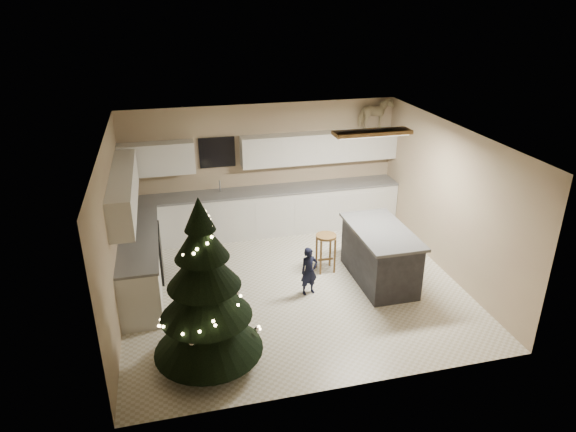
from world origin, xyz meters
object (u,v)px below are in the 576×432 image
Objects in this scene: island at (380,255)px; bar_stool at (326,244)px; rocking_horse at (375,114)px; toddler at (309,271)px; christmas_tree at (206,300)px.

bar_stool is (-0.79, 0.53, 0.04)m from island.
rocking_horse reaches higher than island.
rocking_horse is (0.82, 2.46, 1.84)m from island.
island is 0.95m from bar_stool.
rocking_horse reaches higher than toddler.
island is 2.08× the size of toddler.
bar_stool is 0.84m from toddler.
island reaches higher than toddler.
toddler is (-0.50, -0.66, -0.11)m from bar_stool.
christmas_tree is at bearing 122.67° from rocking_horse.
toddler is 3.84m from rocking_horse.
christmas_tree is at bearing -154.32° from island.
toddler is at bearing 128.18° from rocking_horse.
christmas_tree is at bearing -154.17° from toddler.
island is at bearing -5.56° from toddler.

